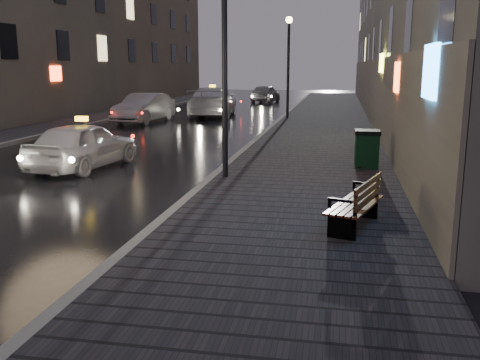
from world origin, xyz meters
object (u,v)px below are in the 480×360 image
at_px(bench, 358,204).
at_px(car_left_mid, 144,108).
at_px(lamp_near, 225,41).
at_px(taxi_near, 83,145).
at_px(trash_bin, 367,148).
at_px(taxi_mid, 213,102).
at_px(car_far, 265,94).
at_px(lamp_far, 288,55).

distance_m(bench, car_left_mid, 20.42).
xyz_separation_m(lamp_near, taxi_near, (-4.39, 1.09, -2.81)).
distance_m(trash_bin, taxi_mid, 17.60).
xyz_separation_m(trash_bin, taxi_near, (-7.95, -0.89, 0.01)).
bearing_deg(trash_bin, taxi_near, -174.75).
bearing_deg(taxi_near, trash_bin, -166.89).
bearing_deg(car_far, car_left_mid, 82.39).
distance_m(lamp_near, car_far, 30.43).
distance_m(lamp_near, car_left_mid, 15.73).
bearing_deg(taxi_mid, car_far, -102.46).
xyz_separation_m(bench, car_far, (-6.34, 34.02, 0.13)).
height_order(bench, car_left_mid, car_left_mid).
bearing_deg(lamp_far, lamp_near, -90.00).
height_order(trash_bin, taxi_mid, taxi_mid).
relative_size(taxi_near, car_left_mid, 0.88).
distance_m(lamp_near, taxi_mid, 18.37).
xyz_separation_m(bench, trash_bin, (0.39, 5.86, 0.09)).
bearing_deg(bench, lamp_far, 116.32).
height_order(lamp_near, car_far, lamp_near).
height_order(bench, taxi_near, taxi_near).
bearing_deg(taxi_near, lamp_near, 172.79).
bearing_deg(trash_bin, car_left_mid, 131.67).
bearing_deg(lamp_far, bench, -80.94).
bearing_deg(lamp_near, bench, -50.77).
relative_size(taxi_near, taxi_mid, 0.68).
bearing_deg(lamp_far, car_far, 102.63).
bearing_deg(lamp_far, taxi_mid, 160.51).
relative_size(lamp_far, bench, 2.96).
distance_m(trash_bin, car_left_mid, 15.94).
bearing_deg(lamp_far, car_left_mid, -162.25).
bearing_deg(bench, trash_bin, 103.45).
xyz_separation_m(bench, taxi_near, (-7.56, 4.97, 0.10)).
relative_size(car_left_mid, car_far, 1.08).
height_order(trash_bin, car_left_mid, car_left_mid).
relative_size(bench, trash_bin, 1.73).
bearing_deg(car_left_mid, lamp_far, 23.66).
relative_size(lamp_far, trash_bin, 5.13).
bearing_deg(car_left_mid, taxi_mid, 61.11).
bearing_deg(car_far, lamp_far, 109.01).
distance_m(car_left_mid, taxi_mid, 4.79).
xyz_separation_m(car_left_mid, car_far, (4.10, 16.46, -0.03)).
bearing_deg(lamp_near, car_left_mid, 118.00).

